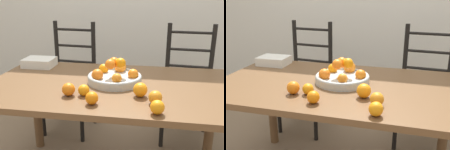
% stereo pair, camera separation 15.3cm
% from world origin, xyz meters
% --- Properties ---
extents(dining_table, '(1.56, 0.89, 0.75)m').
position_xyz_m(dining_table, '(0.00, 0.00, 0.65)').
color(dining_table, brown).
rests_on(dining_table, ground_plane).
extents(fruit_bowl, '(0.34, 0.34, 0.16)m').
position_xyz_m(fruit_bowl, '(0.01, 0.03, 0.79)').
color(fruit_bowl, '#B2B7B2').
rests_on(fruit_bowl, dining_table).
extents(orange_loose_0, '(0.07, 0.07, 0.07)m').
position_xyz_m(orange_loose_0, '(0.27, -0.26, 0.78)').
color(orange_loose_0, orange).
rests_on(orange_loose_0, dining_table).
extents(orange_loose_1, '(0.07, 0.07, 0.07)m').
position_xyz_m(orange_loose_1, '(0.28, -0.38, 0.78)').
color(orange_loose_1, orange).
rests_on(orange_loose_1, dining_table).
extents(orange_loose_2, '(0.06, 0.06, 0.06)m').
position_xyz_m(orange_loose_2, '(-0.12, -0.21, 0.78)').
color(orange_loose_2, orange).
rests_on(orange_loose_2, dining_table).
extents(orange_loose_3, '(0.07, 0.07, 0.07)m').
position_xyz_m(orange_loose_3, '(-0.05, -0.32, 0.78)').
color(orange_loose_3, orange).
rests_on(orange_loose_3, dining_table).
extents(orange_loose_4, '(0.08, 0.08, 0.08)m').
position_xyz_m(orange_loose_4, '(0.19, -0.18, 0.79)').
color(orange_loose_4, orange).
rests_on(orange_loose_4, dining_table).
extents(orange_loose_5, '(0.07, 0.07, 0.07)m').
position_xyz_m(orange_loose_5, '(-0.20, -0.23, 0.78)').
color(orange_loose_5, orange).
rests_on(orange_loose_5, dining_table).
extents(chair_left, '(0.45, 0.44, 1.03)m').
position_xyz_m(chair_left, '(-0.52, 0.73, 0.49)').
color(chair_left, black).
rests_on(chair_left, ground_plane).
extents(chair_right, '(0.45, 0.43, 1.03)m').
position_xyz_m(chair_right, '(0.55, 0.73, 0.49)').
color(chair_right, black).
rests_on(chair_right, ground_plane).
extents(book_stack, '(0.23, 0.17, 0.06)m').
position_xyz_m(book_stack, '(-0.61, 0.30, 0.78)').
color(book_stack, silver).
rests_on(book_stack, dining_table).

